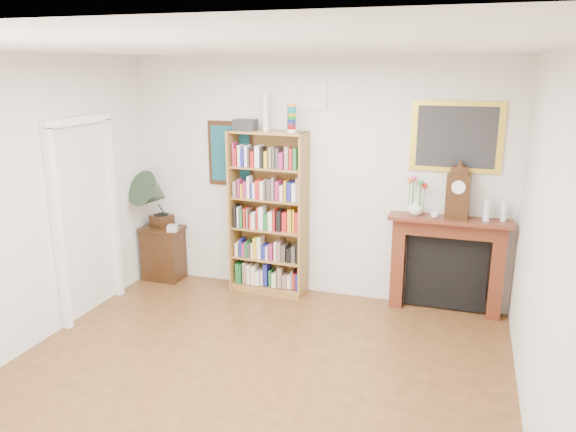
% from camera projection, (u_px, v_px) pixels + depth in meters
% --- Properties ---
extents(room, '(4.51, 5.01, 2.81)m').
position_uv_depth(room, '(228.00, 240.00, 4.25)').
color(room, '#4B2E16').
rests_on(room, ground).
extents(door_casing, '(0.08, 1.02, 2.17)m').
position_uv_depth(door_casing, '(86.00, 202.00, 6.05)').
color(door_casing, white).
rests_on(door_casing, left_wall).
extents(teal_poster, '(0.58, 0.04, 0.78)m').
position_uv_depth(teal_poster, '(231.00, 154.00, 6.78)').
color(teal_poster, black).
rests_on(teal_poster, back_wall).
extents(small_picture, '(0.26, 0.04, 0.30)m').
position_uv_depth(small_picture, '(315.00, 96.00, 6.28)').
color(small_picture, white).
rests_on(small_picture, back_wall).
extents(gilt_painting, '(0.95, 0.04, 0.75)m').
position_uv_depth(gilt_painting, '(456.00, 137.00, 5.92)').
color(gilt_painting, gold).
rests_on(gilt_painting, back_wall).
extents(bookshelf, '(0.92, 0.37, 2.25)m').
position_uv_depth(bookshelf, '(268.00, 205.00, 6.61)').
color(bookshelf, brown).
rests_on(bookshelf, floor).
extents(side_cabinet, '(0.51, 0.38, 0.70)m').
position_uv_depth(side_cabinet, '(164.00, 253.00, 7.21)').
color(side_cabinet, black).
rests_on(side_cabinet, floor).
extents(fireplace, '(1.30, 0.31, 1.09)m').
position_uv_depth(fireplace, '(447.00, 257.00, 6.19)').
color(fireplace, '#4F2112').
rests_on(fireplace, floor).
extents(gramophone, '(0.62, 0.69, 0.75)m').
position_uv_depth(gramophone, '(155.00, 196.00, 6.95)').
color(gramophone, black).
rests_on(gramophone, side_cabinet).
extents(cd_stack, '(0.15, 0.15, 0.08)m').
position_uv_depth(cd_stack, '(173.00, 228.00, 6.92)').
color(cd_stack, silver).
rests_on(cd_stack, side_cabinet).
extents(mantel_clock, '(0.25, 0.16, 0.56)m').
position_uv_depth(mantel_clock, '(458.00, 194.00, 5.96)').
color(mantel_clock, black).
rests_on(mantel_clock, fireplace).
extents(flower_vase, '(0.21, 0.21, 0.17)m').
position_uv_depth(flower_vase, '(416.00, 207.00, 6.14)').
color(flower_vase, silver).
rests_on(flower_vase, fireplace).
extents(teacup, '(0.09, 0.09, 0.06)m').
position_uv_depth(teacup, '(435.00, 215.00, 6.02)').
color(teacup, silver).
rests_on(teacup, fireplace).
extents(bottle_left, '(0.07, 0.07, 0.24)m').
position_uv_depth(bottle_left, '(487.00, 210.00, 5.89)').
color(bottle_left, silver).
rests_on(bottle_left, fireplace).
extents(bottle_right, '(0.06, 0.06, 0.20)m').
position_uv_depth(bottle_right, '(504.00, 212.00, 5.88)').
color(bottle_right, silver).
rests_on(bottle_right, fireplace).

